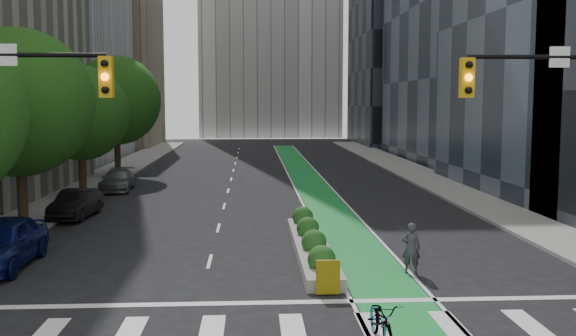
{
  "coord_description": "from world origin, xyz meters",
  "views": [
    {
      "loc": [
        -0.99,
        -16.28,
        5.63
      ],
      "look_at": [
        0.44,
        8.92,
        3.0
      ],
      "focal_mm": 40.0,
      "sensor_mm": 36.0,
      "label": 1
    }
  ],
  "objects": [
    {
      "name": "cyclist",
      "position": [
        4.2,
        4.04,
        0.85
      ],
      "size": [
        0.69,
        0.53,
        1.7
      ],
      "primitive_type": "imported",
      "rotation": [
        0.0,
        0.0,
        2.93
      ],
      "color": "#37333D",
      "rests_on": "ground"
    },
    {
      "name": "building_tan_far",
      "position": [
        -20.0,
        66.0,
        13.0
      ],
      "size": [
        14.0,
        16.0,
        26.0
      ],
      "primitive_type": "cube",
      "color": "tan",
      "rests_on": "ground"
    },
    {
      "name": "tree_far",
      "position": [
        -11.0,
        32.0,
        5.69
      ],
      "size": [
        6.6,
        6.6,
        9.0
      ],
      "color": "black",
      "rests_on": "ground"
    },
    {
      "name": "median_planter",
      "position": [
        1.2,
        7.04,
        0.37
      ],
      "size": [
        1.2,
        10.26,
        1.1
      ],
      "color": "gray",
      "rests_on": "ground"
    },
    {
      "name": "tree_mid",
      "position": [
        -11.0,
        12.0,
        5.57
      ],
      "size": [
        6.4,
        6.4,
        8.78
      ],
      "color": "black",
      "rests_on": "ground"
    },
    {
      "name": "bicycle",
      "position": [
        2.0,
        -2.0,
        0.55
      ],
      "size": [
        0.79,
        2.1,
        1.09
      ],
      "primitive_type": "imported",
      "rotation": [
        0.0,
        0.0,
        0.03
      ],
      "color": "gray",
      "rests_on": "ground"
    },
    {
      "name": "sidewalk_right",
      "position": [
        11.8,
        25.0,
        0.07
      ],
      "size": [
        3.6,
        90.0,
        0.15
      ],
      "primitive_type": "cube",
      "color": "gray",
      "rests_on": "ground"
    },
    {
      "name": "sidewalk_left",
      "position": [
        -11.8,
        25.0,
        0.07
      ],
      "size": [
        3.6,
        90.0,
        0.15
      ],
      "primitive_type": "cube",
      "color": "gray",
      "rests_on": "ground"
    },
    {
      "name": "parked_car_left_far",
      "position": [
        -9.5,
        24.59,
        0.65
      ],
      "size": [
        2.03,
        4.59,
        1.31
      ],
      "primitive_type": "imported",
      "rotation": [
        0.0,
        0.0,
        0.05
      ],
      "color": "slate",
      "rests_on": "ground"
    },
    {
      "name": "tree_midfar",
      "position": [
        -11.0,
        22.0,
        4.95
      ],
      "size": [
        5.6,
        5.6,
        7.76
      ],
      "color": "black",
      "rests_on": "ground"
    },
    {
      "name": "parked_car_left_mid",
      "position": [
        -9.5,
        14.88,
        0.69
      ],
      "size": [
        1.78,
        4.27,
        1.37
      ],
      "primitive_type": "imported",
      "rotation": [
        0.0,
        0.0,
        -0.08
      ],
      "color": "black",
      "rests_on": "ground"
    },
    {
      "name": "parked_car_left_near",
      "position": [
        -9.5,
        5.62,
        0.85
      ],
      "size": [
        2.04,
        5.01,
        1.7
      ],
      "primitive_type": "imported",
      "rotation": [
        0.0,
        0.0,
        0.01
      ],
      "color": "#0D1450",
      "rests_on": "ground"
    },
    {
      "name": "ground",
      "position": [
        0.0,
        0.0,
        0.0
      ],
      "size": [
        160.0,
        160.0,
        0.0
      ],
      "primitive_type": "plane",
      "color": "black",
      "rests_on": "ground"
    },
    {
      "name": "building_dark_end",
      "position": [
        20.0,
        68.0,
        14.0
      ],
      "size": [
        14.0,
        18.0,
        28.0
      ],
      "primitive_type": "cube",
      "color": "black",
      "rests_on": "ground"
    },
    {
      "name": "bike_lane_paint",
      "position": [
        3.0,
        30.0,
        0.01
      ],
      "size": [
        2.2,
        70.0,
        0.01
      ],
      "primitive_type": "cube",
      "color": "#198B36",
      "rests_on": "ground"
    }
  ]
}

